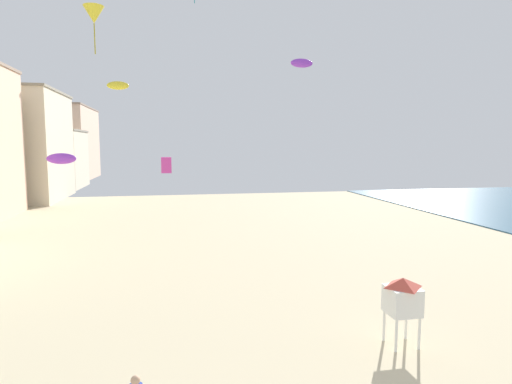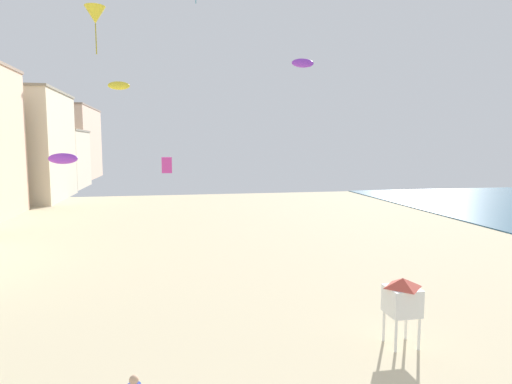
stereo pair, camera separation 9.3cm
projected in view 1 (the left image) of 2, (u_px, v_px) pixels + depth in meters
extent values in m
cube|color=beige|center=(35.00, 160.00, 73.23)|extent=(14.87, 12.38, 9.52)
cube|color=gray|center=(34.00, 130.00, 72.70)|extent=(15.17, 12.62, 0.30)
cube|color=beige|center=(63.00, 144.00, 92.31)|extent=(11.61, 21.86, 14.92)
cube|color=#89715E|center=(61.00, 107.00, 91.49)|extent=(11.84, 22.30, 0.30)
sphere|color=tan|center=(135.00, 380.00, 10.88)|extent=(0.24, 0.24, 0.24)
cylinder|color=white|center=(396.00, 336.00, 15.51)|extent=(0.10, 0.10, 1.20)
cylinder|color=white|center=(419.00, 334.00, 15.69)|extent=(0.10, 0.10, 1.20)
cylinder|color=white|center=(384.00, 325.00, 16.39)|extent=(0.10, 0.10, 1.20)
cylinder|color=white|center=(406.00, 324.00, 16.57)|extent=(0.10, 0.10, 1.20)
cube|color=white|center=(402.00, 301.00, 15.92)|extent=(1.10, 1.10, 1.00)
pyramid|color=#D14C3D|center=(403.00, 283.00, 15.85)|extent=(1.10, 1.10, 0.35)
ellipsoid|color=purple|center=(302.00, 63.00, 34.98)|extent=(1.83, 0.51, 0.71)
ellipsoid|color=yellow|center=(118.00, 85.00, 27.44)|extent=(1.34, 0.37, 0.52)
cube|color=#DB3D9E|center=(166.00, 165.00, 22.89)|extent=(0.52, 0.52, 0.82)
cone|color=yellow|center=(94.00, 15.00, 34.18)|extent=(1.61, 1.61, 1.32)
cylinder|color=#A49220|center=(95.00, 39.00, 34.38)|extent=(0.09, 0.09, 2.35)
ellipsoid|color=purple|center=(61.00, 159.00, 40.88)|extent=(2.64, 0.73, 1.03)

